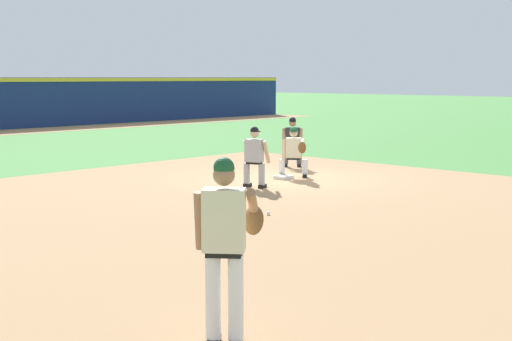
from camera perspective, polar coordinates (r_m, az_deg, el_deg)
name	(u,v)px	position (r m, az deg, el deg)	size (l,w,h in m)	color
ground_plane	(283,179)	(18.41, 2.21, -0.68)	(160.00, 160.00, 0.00)	#47843D
infield_dirt_patch	(267,225)	(12.70, 0.92, -4.36)	(18.00, 18.00, 0.01)	#A87F56
first_base_bag	(283,177)	(18.41, 2.21, -0.54)	(0.38, 0.38, 0.09)	white
baseball	(268,213)	(13.57, 0.99, -3.44)	(0.07, 0.07, 0.07)	white
pitcher	(226,240)	(6.86, -2.39, -5.57)	(0.85, 0.57, 1.86)	black
first_baseman	(294,150)	(18.56, 3.07, 1.66)	(0.78, 1.06, 1.34)	black
baserunner	(254,155)	(16.84, -0.12, 1.29)	(0.55, 0.66, 1.46)	black
umpire	(292,140)	(20.84, 2.94, 2.46)	(0.65, 0.68, 1.46)	black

